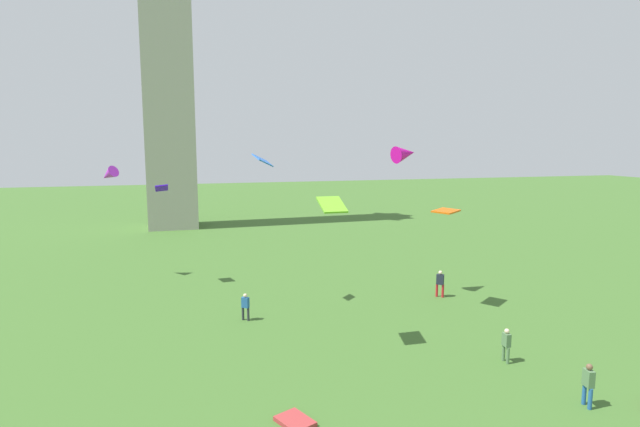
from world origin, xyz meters
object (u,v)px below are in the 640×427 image
object	(u,v)px
person_1	(245,305)
kite_flying_0	(446,211)
kite_flying_4	(263,160)
kite_flying_5	(162,188)
kite_bundle_2	(295,421)
person_2	(440,282)
kite_flying_1	(332,205)
kite_flying_3	(405,154)
person_0	(588,383)
kite_flying_2	(109,175)
person_3	(506,343)
monument_obelisk	(165,6)

from	to	relation	value
person_1	kite_flying_0	bearing A→B (deg)	33.61
person_1	kite_flying_4	distance (m)	8.54
kite_flying_4	person_1	bearing A→B (deg)	-157.37
kite_flying_0	kite_flying_5	distance (m)	19.18
kite_bundle_2	person_2	bearing A→B (deg)	44.49
person_2	kite_flying_1	distance (m)	12.70
person_1	kite_flying_1	xyz separation A→B (m)	(3.55, -5.12, 6.24)
kite_flying_3	kite_bundle_2	size ratio (longest dim) A/B	1.40
person_0	kite_flying_2	xyz separation A→B (m)	(-19.69, 24.66, 6.75)
person_3	kite_flying_4	xyz separation A→B (m)	(-9.36, 11.04, 8.07)
kite_flying_3	kite_flying_4	bearing A→B (deg)	72.01
person_1	person_3	size ratio (longest dim) A/B	0.98
kite_flying_3	person_3	bearing A→B (deg)	165.02
person_3	kite_flying_2	bearing A→B (deg)	-133.45
person_0	person_2	xyz separation A→B (m)	(1.43, 14.06, 0.02)
person_0	person_2	size ratio (longest dim) A/B	0.98
kite_flying_1	kite_flying_2	bearing A→B (deg)	-143.80
person_2	kite_bundle_2	xyz separation A→B (m)	(-12.46, -12.24, -0.91)
kite_flying_1	kite_flying_4	bearing A→B (deg)	-163.42
person_1	kite_flying_5	distance (m)	11.58
monument_obelisk	person_1	distance (m)	42.77
kite_flying_5	kite_bundle_2	distance (m)	21.67
kite_flying_3	kite_flying_0	bearing A→B (deg)	-171.88
person_0	kite_flying_5	distance (m)	27.65
kite_flying_1	person_1	bearing A→B (deg)	-144.33
kite_flying_3	kite_bundle_2	distance (m)	19.11
kite_flying_1	kite_flying_5	world-z (taller)	kite_flying_1
kite_flying_5	kite_flying_0	bearing A→B (deg)	-122.01
person_2	kite_flying_5	xyz separation A→B (m)	(-17.39, 7.73, 5.91)
monument_obelisk	person_0	xyz separation A→B (m)	(15.60, -47.80, -24.44)
person_1	kite_flying_0	xyz separation A→B (m)	(11.94, -0.95, 5.09)
person_2	kite_flying_1	bearing A→B (deg)	-105.30
person_2	kite_flying_2	world-z (taller)	kite_flying_2
person_3	monument_obelisk	bearing A→B (deg)	-157.58
person_3	kite_flying_4	world-z (taller)	kite_flying_4
kite_flying_5	kite_flying_1	bearing A→B (deg)	-151.20
person_0	person_3	size ratio (longest dim) A/B	1.07
person_2	kite_bundle_2	size ratio (longest dim) A/B	1.31
person_0	person_1	xyz separation A→B (m)	(-11.39, 13.03, -0.09)
person_0	kite_flying_2	world-z (taller)	kite_flying_2
person_3	kite_flying_4	distance (m)	16.58
monument_obelisk	person_2	xyz separation A→B (m)	(17.04, -33.74, -24.42)
person_2	kite_flying_1	xyz separation A→B (m)	(-9.27, -6.16, 6.13)
monument_obelisk	kite_flying_1	distance (m)	44.57
monument_obelisk	person_3	world-z (taller)	monument_obelisk
monument_obelisk	kite_flying_4	size ratio (longest dim) A/B	36.77
kite_flying_5	monument_obelisk	bearing A→B (deg)	-2.30
person_2	kite_flying_0	world-z (taller)	kite_flying_0
kite_bundle_2	kite_flying_5	bearing A→B (deg)	103.87
person_0	person_3	distance (m)	4.31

